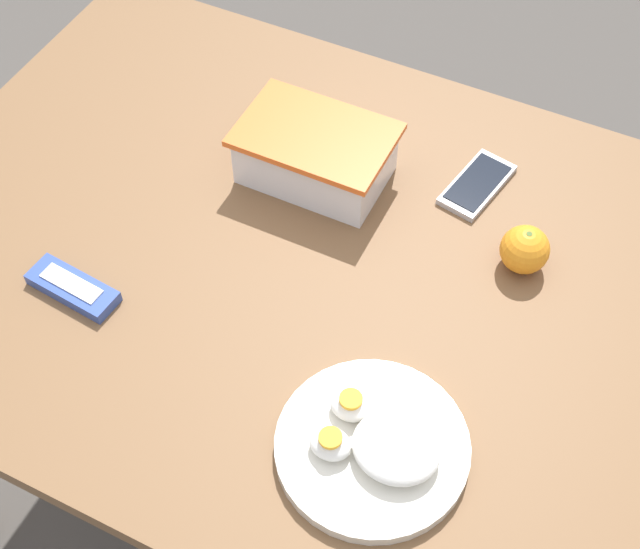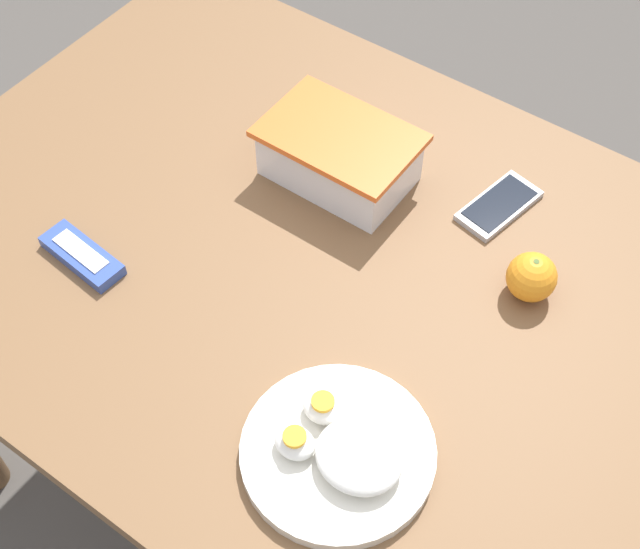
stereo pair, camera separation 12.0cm
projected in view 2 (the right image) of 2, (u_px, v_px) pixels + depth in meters
name	position (u px, v px, depth m)	size (l,w,h in m)	color
ground_plane	(306.00, 476.00, 1.87)	(10.00, 10.00, 0.00)	#4C4742
table	(301.00, 300.00, 1.35)	(1.18, 0.89, 0.76)	brown
food_container	(339.00, 158.00, 1.32)	(0.22, 0.15, 0.09)	white
orange_fruit	(532.00, 277.00, 1.19)	(0.07, 0.07, 0.07)	orange
rice_plate	(340.00, 451.00, 1.06)	(0.24, 0.24, 0.05)	silver
candy_bar	(82.00, 255.00, 1.24)	(0.13, 0.06, 0.02)	#334C9E
cell_phone	(499.00, 205.00, 1.30)	(0.09, 0.14, 0.01)	#ADADB2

